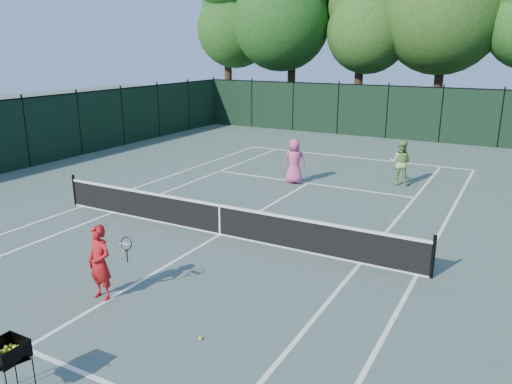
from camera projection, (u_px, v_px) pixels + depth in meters
The scene contains 19 objects.
ground at pixel (220, 235), 14.23m from camera, with size 90.00×90.00×0.00m, color #4B5B4E.
sideline_doubles_left at pixel (83, 206), 16.76m from camera, with size 0.10×23.77×0.01m, color white.
sideline_doubles_right at pixel (417, 275), 11.70m from camera, with size 0.10×23.77×0.01m, color white.
sideline_singles_left at pixel (113, 212), 16.13m from camera, with size 0.10×23.77×0.01m, color white.
sideline_singles_right at pixel (360, 263), 12.33m from camera, with size 0.10×23.77×0.01m, color white.
baseline_far at pixel (352, 157), 24.24m from camera, with size 10.97×0.10×0.01m, color white.
service_line_near at pixel (25, 349), 8.84m from camera, with size 8.23×0.10×0.01m, color white.
service_line_far at pixel (308, 183), 19.62m from camera, with size 8.23×0.10×0.01m, color white.
center_service_line at pixel (220, 234), 14.23m from camera, with size 0.10×12.80×0.01m, color white.
tennis_net at pixel (220, 219), 14.10m from camera, with size 11.69×0.09×1.06m.
fence_far at pixel (387, 113), 28.97m from camera, with size 24.00×0.05×3.00m, color black.
tree_0 at pixel (227, 4), 36.06m from camera, with size 6.40×6.40×13.14m.
tree_2 at pixel (363, 5), 31.82m from camera, with size 6.00×6.00×12.40m.
coach at pixel (100, 263), 10.40m from camera, with size 0.93×0.59×1.63m.
player_pink at pixel (294, 161), 19.41m from camera, with size 1.01×0.85×1.75m.
player_green at pixel (400, 163), 19.19m from camera, with size 0.90×0.73×1.75m.
ball_hopper at pixel (7, 351), 7.41m from camera, with size 0.63×0.63×0.94m.
loose_ball_near_cart at pixel (200, 338), 9.10m from camera, with size 0.07×0.07×0.07m, color yellow.
loose_ball_midcourt at pixel (124, 250), 13.04m from camera, with size 0.07×0.07×0.07m, color yellow.
Camera 1 is at (7.31, -11.19, 5.14)m, focal length 35.00 mm.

